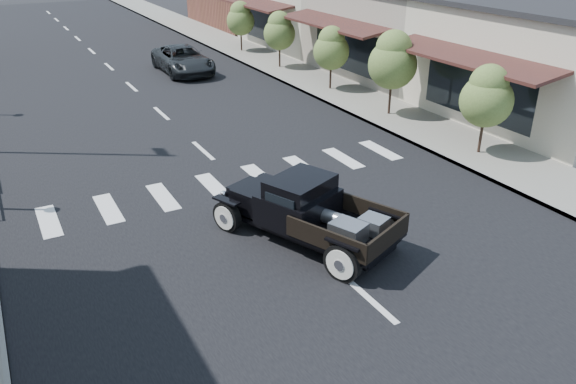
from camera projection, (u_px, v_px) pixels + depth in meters
name	position (u px, v px, depth m)	size (l,w,h in m)	color
ground	(300.00, 238.00, 14.52)	(120.00, 120.00, 0.00)	black
road	(142.00, 97.00, 26.41)	(14.00, 80.00, 0.02)	black
road_markings	(176.00, 127.00, 22.45)	(12.00, 60.00, 0.06)	silver
sidewalk_right	(299.00, 75.00, 30.05)	(3.00, 80.00, 0.15)	gray
storefront_near	(567.00, 61.00, 23.20)	(10.00, 9.00, 4.50)	beige
storefront_mid	(422.00, 29.00, 30.33)	(10.00, 9.00, 4.50)	#A89C8D
storefront_far	(332.00, 9.00, 37.47)	(10.00, 9.00, 4.50)	beige
small_tree_a	(485.00, 111.00, 18.96)	(1.77, 1.77, 2.96)	#556C31
small_tree_b	(392.00, 74.00, 22.89)	(1.99, 1.99, 3.31)	#556C31
small_tree_c	(331.00, 59.00, 26.64)	(1.71, 1.71, 2.84)	#556C31
small_tree_d	(280.00, 40.00, 30.79)	(1.74, 1.74, 2.89)	#556C31
small_tree_e	(241.00, 27.00, 34.91)	(1.73, 1.73, 2.88)	#556C31
hotrod_pickup	(307.00, 210.00, 14.05)	(2.32, 4.97, 1.72)	black
second_car	(183.00, 60.00, 30.41)	(2.34, 5.08, 1.41)	black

